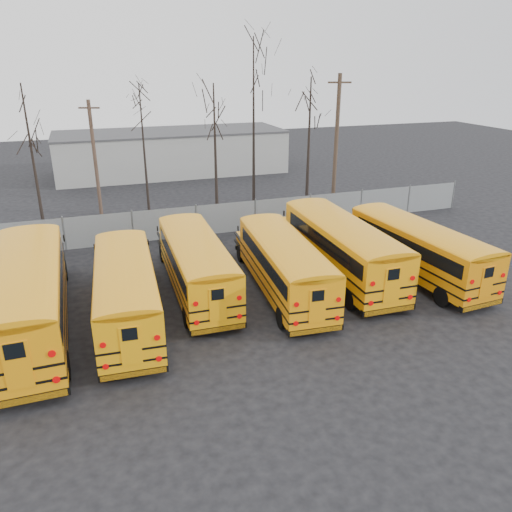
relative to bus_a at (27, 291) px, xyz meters
name	(u,v)px	position (x,y,z in m)	size (l,w,h in m)	color
ground	(258,321)	(9.19, -2.00, -1.97)	(120.00, 120.00, 0.00)	black
fence	(197,221)	(9.19, 10.00, -0.97)	(40.00, 0.04, 2.00)	gray
distant_building	(171,152)	(11.19, 30.00, 0.03)	(22.00, 8.00, 4.00)	#A2A39E
bus_a	(27,291)	(0.00, 0.00, 0.00)	(2.96, 12.07, 3.36)	black
bus_b	(125,286)	(3.83, -0.29, -0.26)	(3.00, 10.57, 2.92)	black
bus_c	(196,260)	(7.29, 1.69, -0.28)	(2.66, 10.40, 2.89)	black
bus_d	(283,261)	(11.23, 0.28, -0.28)	(3.17, 10.46, 2.89)	black
bus_e	(340,243)	(14.75, 1.19, -0.12)	(2.89, 11.33, 3.15)	black
bus_f	(416,245)	(18.50, -0.05, -0.24)	(3.19, 10.67, 2.95)	black
utility_pole_left	(95,158)	(3.56, 16.85, 2.20)	(1.40, 0.58, 8.13)	#4F3A2C
utility_pole_right	(336,139)	(21.17, 14.25, 3.03)	(1.70, 0.62, 9.74)	#463527
tree_1	(34,167)	(-0.02, 11.80, 2.75)	(0.26, 0.26, 9.45)	black
tree_2	(144,153)	(6.86, 15.45, 2.64)	(0.26, 0.26, 9.21)	black
tree_3	(215,156)	(11.14, 12.23, 2.66)	(0.26, 0.26, 9.27)	black
tree_4	(254,125)	(15.09, 15.94, 4.13)	(0.26, 0.26, 12.20)	black
tree_5	(309,145)	(18.75, 13.98, 2.80)	(0.26, 0.26, 9.53)	black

